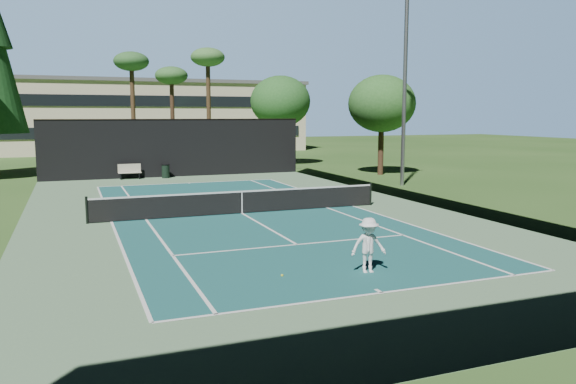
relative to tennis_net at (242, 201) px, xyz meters
name	(u,v)px	position (x,y,z in m)	size (l,w,h in m)	color
ground	(242,214)	(0.00, 0.00, -0.56)	(160.00, 160.00, 0.00)	#2F5620
apron_slab	(242,214)	(0.00, 0.00, -0.55)	(18.00, 32.00, 0.01)	#5F875F
court_surface	(242,213)	(0.00, 0.00, -0.55)	(10.97, 23.77, 0.01)	#1C5958
court_lines	(242,213)	(0.00, 0.00, -0.54)	(11.07, 23.87, 0.01)	white
tennis_net	(242,201)	(0.00, 0.00, 0.00)	(12.90, 0.10, 1.10)	black
fence	(241,168)	(0.00, 0.06, 1.45)	(18.04, 32.05, 4.03)	black
player	(369,245)	(0.59, -10.15, 0.21)	(0.99, 0.57, 1.53)	white
tennis_ball_a	(282,275)	(-1.76, -9.68, -0.52)	(0.07, 0.07, 0.07)	#CAD330
tennis_ball_b	(224,201)	(0.10, 3.53, -0.52)	(0.07, 0.07, 0.07)	#BBD430
tennis_ball_c	(203,202)	(-0.90, 3.71, -0.52)	(0.07, 0.07, 0.07)	yellow
tennis_ball_d	(155,204)	(-3.22, 3.78, -0.52)	(0.08, 0.08, 0.08)	#C4D12F
park_bench	(130,171)	(-3.25, 15.56, -0.01)	(1.50, 0.45, 1.02)	beige
trash_bin	(166,171)	(-0.88, 15.35, -0.08)	(0.56, 0.56, 0.95)	black
palm_a	(131,66)	(-2.00, 24.00, 7.63)	(2.80, 2.80, 9.32)	#4E3721
palm_b	(171,79)	(1.50, 26.00, 6.80)	(2.80, 2.80, 8.42)	#472E1E
palm_c	(208,62)	(4.00, 23.00, 8.05)	(2.80, 2.80, 9.77)	#4D3621
decid_tree_a	(280,102)	(10.00, 22.00, 4.86)	(5.12, 5.12, 7.62)	#46301E
decid_tree_b	(382,104)	(14.00, 12.00, 4.52)	(4.80, 4.80, 7.14)	#4B3120
campus_building	(131,116)	(0.00, 45.98, 3.65)	(40.50, 12.50, 8.30)	beige
light_pole	(405,78)	(12.00, 6.00, 5.90)	(0.90, 0.25, 12.22)	#919499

